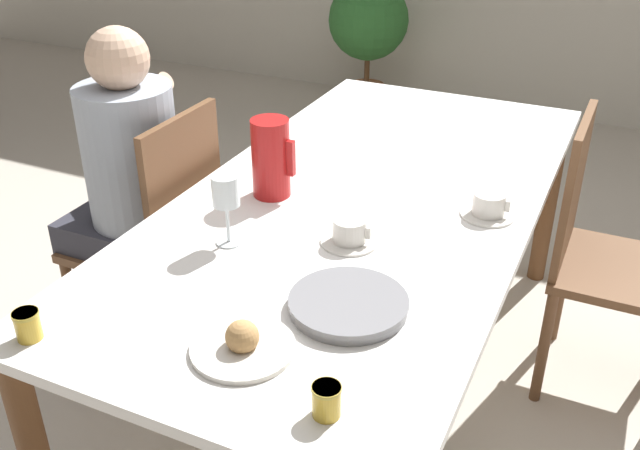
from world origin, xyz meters
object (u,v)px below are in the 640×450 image
object	(u,v)px
red_pitcher	(271,158)
potted_plant	(368,26)
teacup_across	(489,206)
jam_jar_amber	(326,399)
serving_tray	(348,304)
chair_opposite	(602,253)
bread_plate	(243,344)
person_seated	(126,175)
chair_person_side	(159,235)
wine_glass_water	(226,194)
jam_jar_red	(27,324)
teacup_near_person	(350,233)

from	to	relation	value
red_pitcher	potted_plant	size ratio (longest dim) A/B	0.26
teacup_across	potted_plant	size ratio (longest dim) A/B	0.17
teacup_across	potted_plant	bearing A→B (deg)	118.11
jam_jar_amber	potted_plant	distance (m)	3.72
serving_tray	jam_jar_amber	xyz separation A→B (m)	(0.09, -0.32, 0.02)
red_pitcher	jam_jar_amber	xyz separation A→B (m)	(0.53, -0.77, -0.08)
chair_opposite	bread_plate	size ratio (longest dim) A/B	4.24
person_seated	teacup_across	bearing A→B (deg)	-81.59
chair_person_side	wine_glass_water	bearing A→B (deg)	-121.71
chair_opposite	person_seated	world-z (taller)	person_seated
jam_jar_amber	jam_jar_red	bearing A→B (deg)	-174.90
teacup_across	jam_jar_red	distance (m)	1.22
teacup_across	serving_tray	xyz separation A→B (m)	(-0.18, -0.58, -0.01)
person_seated	red_pitcher	size ratio (longest dim) A/B	5.10
jam_jar_red	potted_plant	distance (m)	3.60
bread_plate	jam_jar_red	size ratio (longest dim) A/B	3.32
red_pitcher	teacup_near_person	world-z (taller)	red_pitcher
teacup_across	teacup_near_person	bearing A→B (deg)	-134.11
chair_person_side	potted_plant	world-z (taller)	chair_person_side
teacup_across	jam_jar_amber	world-z (taller)	teacup_across
red_pitcher	wine_glass_water	distance (m)	0.30
chair_person_side	bread_plate	distance (m)	1.01
chair_person_side	wine_glass_water	size ratio (longest dim) A/B	4.86
bread_plate	jam_jar_red	bearing A→B (deg)	-160.11
person_seated	potted_plant	world-z (taller)	person_seated
bread_plate	wine_glass_water	bearing A→B (deg)	125.07
jam_jar_red	chair_opposite	bearing A→B (deg)	51.03
jam_jar_amber	chair_opposite	bearing A→B (deg)	72.38
chair_person_side	serving_tray	size ratio (longest dim) A/B	3.44
teacup_near_person	potted_plant	xyz separation A→B (m)	(-1.08, 2.88, -0.18)
teacup_across	red_pitcher	bearing A→B (deg)	-167.44
chair_person_side	jam_jar_amber	bearing A→B (deg)	-128.12
chair_opposite	bread_plate	xyz separation A→B (m)	(-0.64, -1.16, 0.25)
red_pitcher	jam_jar_amber	distance (m)	0.93
bread_plate	red_pitcher	bearing A→B (deg)	113.65
jam_jar_red	red_pitcher	bearing A→B (deg)	80.49
bread_plate	jam_jar_red	distance (m)	0.46
person_seated	jam_jar_red	bearing A→B (deg)	-154.28
person_seated	serving_tray	size ratio (longest dim) A/B	4.38
wine_glass_water	teacup_near_person	distance (m)	0.34
chair_person_side	bread_plate	xyz separation A→B (m)	(0.73, -0.66, 0.25)
person_seated	serving_tray	distance (m)	1.04
person_seated	potted_plant	size ratio (longest dim) A/B	1.35
chair_person_side	serving_tray	world-z (taller)	chair_person_side
wine_glass_water	teacup_near_person	bearing A→B (deg)	25.22
teacup_near_person	wine_glass_water	bearing A→B (deg)	-154.78
jam_jar_amber	serving_tray	bearing A→B (deg)	106.06
teacup_near_person	jam_jar_red	distance (m)	0.80
chair_person_side	jam_jar_red	size ratio (longest dim) A/B	14.08
jam_jar_red	jam_jar_amber	bearing A→B (deg)	5.10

